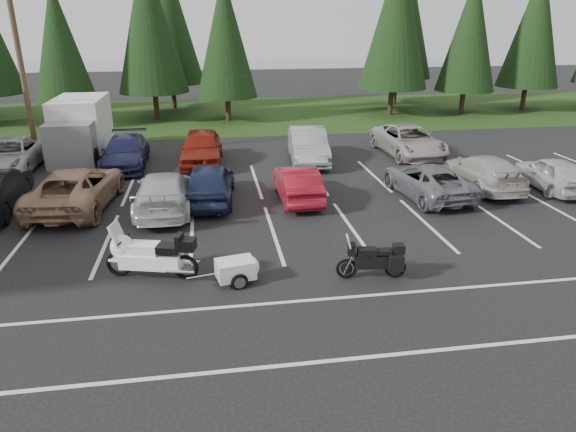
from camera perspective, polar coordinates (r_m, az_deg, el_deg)
The scene contains 29 objects.
ground at distance 16.21m, azimuth -2.93°, elevation -3.38°, with size 120.00×120.00×0.00m, color black.
grass_strip at distance 39.29m, azimuth -6.77°, elevation 11.13°, with size 80.00×16.00×0.01m, color #213711.
lake_water at distance 70.22m, azimuth -4.58°, elevation 15.55°, with size 70.00×50.00×0.02m, color slate.
utility_pole at distance 28.09m, azimuth -27.55°, elevation 14.72°, with size 1.60×0.26×9.00m.
box_truck at distance 28.45m, azimuth -22.30°, elevation 8.89°, with size 2.40×5.60×2.90m, color silver, non-canonical shape.
stall_markings at distance 18.04m, azimuth -3.61°, elevation -0.77°, with size 32.00×16.00×0.01m, color silver.
conifer_3 at distance 37.23m, azimuth -24.09°, elevation 17.16°, with size 3.87×3.87×9.02m.
conifer_4 at distance 37.75m, azimuth -15.24°, elevation 20.15°, with size 4.80×4.80×11.17m.
conifer_5 at distance 36.33m, azimuth -6.99°, elevation 19.25°, with size 4.14×4.14×9.63m.
conifer_6 at distance 39.17m, azimuth 11.97°, elevation 20.68°, with size 4.93×4.93×11.48m.
conifer_7 at distance 41.13m, azimuth 19.62°, elevation 18.71°, with size 4.27×4.27×9.94m.
conifer_8 at distance 44.60m, azimuth 25.77°, elevation 18.46°, with size 4.53×4.53×10.56m.
conifer_back_b at distance 42.26m, azimuth -13.22°, elevation 20.67°, with size 4.97×4.97×11.58m.
conifer_back_c at distance 44.28m, azimuth 12.42°, elevation 21.66°, with size 5.50×5.50×12.81m.
car_near_2 at distance 20.85m, azimuth -22.46°, elevation 2.91°, with size 2.56×5.55×1.54m, color #977358.
car_near_3 at distance 19.54m, azimuth -13.61°, elevation 2.63°, with size 2.01×4.95×1.44m, color silver.
car_near_4 at distance 20.14m, azimuth -8.72°, elevation 3.70°, with size 1.83×4.54×1.55m, color #1B2345.
car_near_5 at distance 20.14m, azimuth 1.04°, elevation 3.67°, with size 1.44×4.12×1.36m, color maroon.
car_near_6 at distance 21.31m, azimuth 15.19°, elevation 3.86°, with size 2.20×4.76×1.32m, color slate.
car_near_7 at distance 23.16m, azimuth 20.88°, elevation 4.63°, with size 1.94×4.77×1.39m, color #B7B1A8.
car_near_8 at distance 24.07m, azimuth 27.37°, elevation 4.24°, with size 1.64×4.08×1.39m, color silver.
car_far_0 at distance 27.48m, azimuth -28.50°, elevation 6.00°, with size 2.46×5.35×1.49m, color #B9B9B7.
car_far_1 at distance 26.00m, azimuth -17.65°, elevation 6.78°, with size 2.01×4.95×1.44m, color #1C1F47.
car_far_2 at distance 25.62m, azimuth -9.60°, elevation 7.53°, with size 1.96×4.87×1.66m, color maroon.
car_far_3 at distance 25.73m, azimuth 2.25°, elevation 7.85°, with size 1.74×4.98×1.64m, color gray.
car_far_4 at distance 27.71m, azimuth 13.27°, elevation 8.13°, with size 2.52×5.46×1.52m, color #A9A29B.
touring_motorcycle at distance 14.46m, azimuth -15.04°, elevation -3.80°, with size 2.90×0.89×1.61m, color white, non-canonical shape.
cargo_trailer at distance 13.98m, azimuth -5.85°, elevation -6.14°, with size 1.47×0.82×0.68m, color white, non-canonical shape.
adventure_motorcycle at distance 14.19m, azimuth 9.29°, elevation -4.48°, with size 2.14×0.74×1.30m, color black, non-canonical shape.
Camera 1 is at (-1.47, -14.69, 6.71)m, focal length 32.00 mm.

